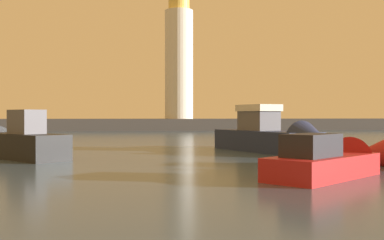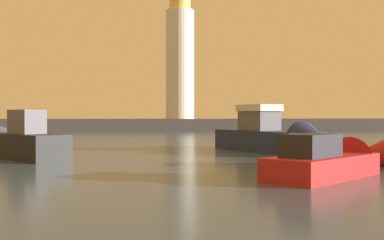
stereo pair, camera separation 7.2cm
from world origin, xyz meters
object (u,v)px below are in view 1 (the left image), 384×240
motorboat_1 (337,161)px  motorboat_3 (278,138)px  motorboat_2 (14,142)px  lighthouse (179,56)px

motorboat_1 → motorboat_3: bearing=84.6°
motorboat_1 → motorboat_2: size_ratio=0.88×
lighthouse → motorboat_2: bearing=-106.6°
motorboat_3 → motorboat_1: bearing=-95.4°
motorboat_1 → motorboat_2: motorboat_2 is taller
lighthouse → motorboat_1: bearing=-89.0°
lighthouse → motorboat_2: size_ratio=2.70×
motorboat_2 → lighthouse: bearing=73.4°
motorboat_1 → motorboat_3: (0.94, 9.91, 0.33)m
motorboat_1 → motorboat_2: (-12.88, 8.62, 0.26)m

